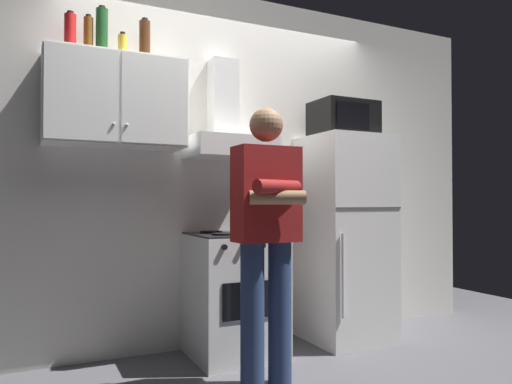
{
  "coord_description": "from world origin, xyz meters",
  "views": [
    {
      "loc": [
        -1.37,
        -2.88,
        1.09
      ],
      "look_at": [
        0.0,
        0.0,
        1.15
      ],
      "focal_mm": 33.76,
      "sensor_mm": 36.0,
      "label": 1
    }
  ],
  "objects_px": {
    "person_standing": "(267,233)",
    "stove_oven": "(234,294)",
    "refrigerator": "(345,238)",
    "bottle_beer_brown": "(88,35)",
    "range_hood": "(228,132)",
    "cooking_pot": "(258,223)",
    "bottle_wine_green": "(102,32)",
    "microwave": "(343,120)",
    "bottle_spice_jar": "(123,45)",
    "upper_cabinet": "(116,101)",
    "bottle_rum_dark": "(145,41)",
    "bottle_soda_red": "(70,32)"
  },
  "relations": [
    {
      "from": "person_standing",
      "to": "bottle_wine_green",
      "type": "relative_size",
      "value": 5.08
    },
    {
      "from": "upper_cabinet",
      "to": "bottle_wine_green",
      "type": "bearing_deg",
      "value": 171.03
    },
    {
      "from": "cooking_pot",
      "to": "bottle_rum_dark",
      "type": "distance_m",
      "value": 1.48
    },
    {
      "from": "bottle_wine_green",
      "to": "refrigerator",
      "type": "bearing_deg",
      "value": -4.31
    },
    {
      "from": "cooking_pot",
      "to": "refrigerator",
      "type": "bearing_deg",
      "value": 8.32
    },
    {
      "from": "cooking_pot",
      "to": "bottle_spice_jar",
      "type": "relative_size",
      "value": 1.75
    },
    {
      "from": "range_hood",
      "to": "cooking_pot",
      "type": "distance_m",
      "value": 0.72
    },
    {
      "from": "range_hood",
      "to": "person_standing",
      "type": "distance_m",
      "value": 1.01
    },
    {
      "from": "cooking_pot",
      "to": "bottle_soda_red",
      "type": "relative_size",
      "value": 1.06
    },
    {
      "from": "bottle_rum_dark",
      "to": "person_standing",
      "type": "bearing_deg",
      "value": -54.1
    },
    {
      "from": "person_standing",
      "to": "bottle_beer_brown",
      "type": "distance_m",
      "value": 1.74
    },
    {
      "from": "range_hood",
      "to": "refrigerator",
      "type": "height_order",
      "value": "range_hood"
    },
    {
      "from": "microwave",
      "to": "bottle_soda_red",
      "type": "bearing_deg",
      "value": 176.52
    },
    {
      "from": "range_hood",
      "to": "microwave",
      "type": "relative_size",
      "value": 1.56
    },
    {
      "from": "stove_oven",
      "to": "cooking_pot",
      "type": "bearing_deg",
      "value": -42.49
    },
    {
      "from": "bottle_wine_green",
      "to": "person_standing",
      "type": "bearing_deg",
      "value": -41.62
    },
    {
      "from": "range_hood",
      "to": "bottle_beer_brown",
      "type": "distance_m",
      "value": 1.13
    },
    {
      "from": "range_hood",
      "to": "bottle_soda_red",
      "type": "relative_size",
      "value": 2.93
    },
    {
      "from": "bottle_rum_dark",
      "to": "upper_cabinet",
      "type": "bearing_deg",
      "value": -170.56
    },
    {
      "from": "stove_oven",
      "to": "range_hood",
      "type": "bearing_deg",
      "value": 90.0
    },
    {
      "from": "person_standing",
      "to": "upper_cabinet",
      "type": "bearing_deg",
      "value": 135.74
    },
    {
      "from": "person_standing",
      "to": "stove_oven",
      "type": "bearing_deg",
      "value": 85.28
    },
    {
      "from": "stove_oven",
      "to": "bottle_wine_green",
      "type": "xyz_separation_m",
      "value": [
        -0.89,
        0.14,
        1.77
      ]
    },
    {
      "from": "stove_oven",
      "to": "bottle_wine_green",
      "type": "relative_size",
      "value": 2.71
    },
    {
      "from": "person_standing",
      "to": "range_hood",
      "type": "bearing_deg",
      "value": 86.09
    },
    {
      "from": "stove_oven",
      "to": "cooking_pot",
      "type": "xyz_separation_m",
      "value": [
        0.13,
        -0.12,
        0.5
      ]
    },
    {
      "from": "stove_oven",
      "to": "bottle_beer_brown",
      "type": "distance_m",
      "value": 2.0
    },
    {
      "from": "bottle_rum_dark",
      "to": "bottle_soda_red",
      "type": "relative_size",
      "value": 1.15
    },
    {
      "from": "upper_cabinet",
      "to": "stove_oven",
      "type": "bearing_deg",
      "value": -8.9
    },
    {
      "from": "stove_oven",
      "to": "bottle_beer_brown",
      "type": "bearing_deg",
      "value": 171.49
    },
    {
      "from": "microwave",
      "to": "bottle_spice_jar",
      "type": "bearing_deg",
      "value": 177.43
    },
    {
      "from": "bottle_wine_green",
      "to": "upper_cabinet",
      "type": "bearing_deg",
      "value": -8.97
    },
    {
      "from": "stove_oven",
      "to": "microwave",
      "type": "bearing_deg",
      "value": 1.15
    },
    {
      "from": "upper_cabinet",
      "to": "bottle_wine_green",
      "type": "distance_m",
      "value": 0.46
    },
    {
      "from": "bottle_wine_green",
      "to": "bottle_spice_jar",
      "type": "height_order",
      "value": "bottle_wine_green"
    },
    {
      "from": "stove_oven",
      "to": "range_hood",
      "type": "distance_m",
      "value": 1.17
    },
    {
      "from": "range_hood",
      "to": "bottle_soda_red",
      "type": "xyz_separation_m",
      "value": [
        -1.08,
        0.02,
        0.57
      ]
    },
    {
      "from": "microwave",
      "to": "bottle_rum_dark",
      "type": "height_order",
      "value": "bottle_rum_dark"
    },
    {
      "from": "person_standing",
      "to": "microwave",
      "type": "bearing_deg",
      "value": 32.0
    },
    {
      "from": "bottle_spice_jar",
      "to": "upper_cabinet",
      "type": "bearing_deg",
      "value": 141.98
    },
    {
      "from": "upper_cabinet",
      "to": "refrigerator",
      "type": "distance_m",
      "value": 2.0
    },
    {
      "from": "refrigerator",
      "to": "bottle_beer_brown",
      "type": "xyz_separation_m",
      "value": [
        -1.92,
        0.14,
        1.37
      ]
    },
    {
      "from": "bottle_spice_jar",
      "to": "bottle_wine_green",
      "type": "bearing_deg",
      "value": 161.01
    },
    {
      "from": "bottle_rum_dark",
      "to": "bottle_spice_jar",
      "type": "relative_size",
      "value": 1.9
    },
    {
      "from": "upper_cabinet",
      "to": "person_standing",
      "type": "xyz_separation_m",
      "value": [
        0.75,
        -0.73,
        -0.85
      ]
    },
    {
      "from": "upper_cabinet",
      "to": "bottle_wine_green",
      "type": "xyz_separation_m",
      "value": [
        -0.09,
        0.01,
        0.45
      ]
    },
    {
      "from": "person_standing",
      "to": "bottle_wine_green",
      "type": "bearing_deg",
      "value": 138.38
    },
    {
      "from": "bottle_rum_dark",
      "to": "microwave",
      "type": "bearing_deg",
      "value": -5.12
    },
    {
      "from": "range_hood",
      "to": "person_standing",
      "type": "relative_size",
      "value": 0.46
    },
    {
      "from": "stove_oven",
      "to": "bottle_beer_brown",
      "type": "height_order",
      "value": "bottle_beer_brown"
    }
  ]
}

